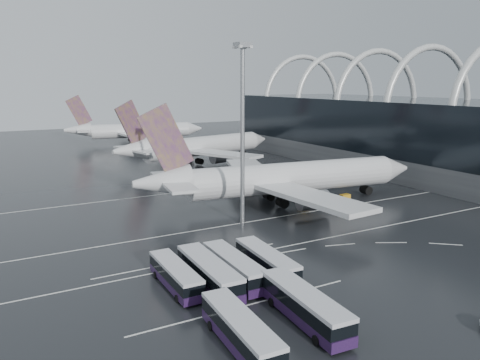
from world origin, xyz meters
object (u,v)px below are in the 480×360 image
bus_row_near_c (234,267)px  bus_row_far_a (241,331)px  airliner_gate_c (134,131)px  gse_cart_belly_c (304,200)px  airliner_gate_b (196,147)px  airliner_main (281,179)px  bus_row_near_a (176,275)px  floodlight_mast (242,113)px  bus_row_near_d (267,262)px  bus_row_near_b (209,272)px  gse_cart_belly_a (345,197)px  gse_cart_belly_e (297,183)px  bus_row_far_c (305,305)px

bus_row_near_c → bus_row_far_a: (-6.86, -14.12, -0.03)m
airliner_gate_c → gse_cart_belly_c: bearing=-79.7°
airliner_gate_b → bus_row_far_a: 104.62m
airliner_main → bus_row_near_a: airliner_main is taller
floodlight_mast → gse_cart_belly_c: floodlight_mast is taller
floodlight_mast → bus_row_near_a: bearing=-136.4°
floodlight_mast → airliner_gate_c: bearing=82.6°
bus_row_near_c → bus_row_near_d: size_ratio=1.01×
gse_cart_belly_c → bus_row_near_a: bearing=-146.4°
bus_row_far_a → bus_row_near_b: bearing=-9.6°
airliner_gate_c → bus_row_near_a: size_ratio=4.63×
bus_row_near_b → gse_cart_belly_c: bus_row_near_b is taller
airliner_main → floodlight_mast: size_ratio=1.99×
bus_row_near_b → bus_row_near_d: (8.33, -0.17, -0.13)m
airliner_gate_c → gse_cart_belly_a: (12.25, -115.73, -4.41)m
gse_cart_belly_e → bus_row_near_b: bearing=-136.2°
bus_row_near_d → bus_row_far_a: 17.82m
bus_row_near_b → bus_row_near_c: 3.71m
floodlight_mast → bus_row_near_b: bearing=-128.2°
airliner_main → bus_row_near_a: bearing=-133.4°
bus_row_near_c → gse_cart_belly_e: bearing=-42.5°
bus_row_near_b → bus_row_far_a: (-3.17, -13.77, -0.12)m
floodlight_mast → bus_row_far_c: bearing=-108.7°
bus_row_far_a → gse_cart_belly_a: 61.81m
bus_row_near_b → bus_row_near_d: 8.33m
airliner_gate_c → gse_cart_belly_c: size_ratio=24.20×
bus_row_near_a → bus_row_near_b: 4.13m
bus_row_near_a → gse_cart_belly_e: bus_row_near_a is taller
airliner_gate_c → bus_row_near_c: (-28.60, -140.88, -3.22)m
bus_row_near_b → airliner_gate_c: bearing=-11.4°
airliner_main → bus_row_near_a: 43.83m
airliner_gate_b → gse_cart_belly_c: (-0.12, -56.09, -4.43)m
airliner_gate_b → floodlight_mast: size_ratio=1.84×
airliner_gate_c → gse_cart_belly_a: airliner_gate_c is taller
airliner_gate_b → gse_cart_belly_e: size_ratio=29.54×
bus_row_near_b → bus_row_near_d: bearing=-89.7°
bus_row_near_c → airliner_gate_c: bearing=-10.1°
bus_row_near_b → gse_cart_belly_e: bus_row_near_b is taller
airliner_gate_b → floodlight_mast: bearing=-119.4°
gse_cart_belly_c → gse_cart_belly_a: bearing=-11.5°
bus_row_far_a → gse_cart_belly_a: bearing=-47.2°
bus_row_far_a → bus_row_far_c: bus_row_far_c is taller
bus_row_near_a → bus_row_near_b: size_ratio=0.87×
bus_row_near_c → bus_row_near_b: bearing=96.8°
airliner_main → bus_row_far_c: airliner_main is taller
airliner_gate_c → gse_cart_belly_e: size_ratio=28.68×
airliner_gate_c → gse_cart_belly_a: bearing=-75.0°
airliner_gate_c → bus_row_near_b: airliner_gate_c is taller
bus_row_far_a → gse_cart_belly_e: size_ratio=6.72×
bus_row_near_b → floodlight_mast: floodlight_mast is taller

